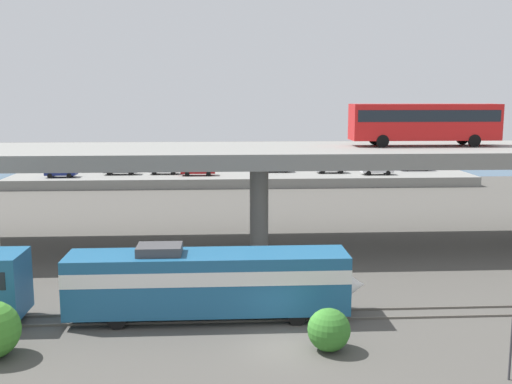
% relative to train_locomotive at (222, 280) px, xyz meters
% --- Properties ---
extents(ground_plane, '(260.00, 260.00, 0.00)m').
position_rel_train_locomotive_xyz_m(ground_plane, '(3.04, -4.00, -2.19)').
color(ground_plane, '#4C4944').
extents(rail_strip_near, '(110.00, 0.12, 0.12)m').
position_rel_train_locomotive_xyz_m(rail_strip_near, '(3.04, -0.70, -2.13)').
color(rail_strip_near, '#59544C').
rests_on(rail_strip_near, ground_plane).
extents(rail_strip_far, '(110.00, 0.12, 0.12)m').
position_rel_train_locomotive_xyz_m(rail_strip_far, '(3.04, 0.70, -2.13)').
color(rail_strip_far, '#59544C').
rests_on(rail_strip_far, ground_plane).
extents(train_locomotive, '(16.29, 3.04, 4.18)m').
position_rel_train_locomotive_xyz_m(train_locomotive, '(0.00, 0.00, 0.00)').
color(train_locomotive, '#1E5984').
rests_on(train_locomotive, ground_plane).
extents(highway_overpass, '(96.00, 11.87, 8.03)m').
position_rel_train_locomotive_xyz_m(highway_overpass, '(3.04, 16.00, 5.12)').
color(highway_overpass, gray).
rests_on(highway_overpass, ground_plane).
extents(transit_bus_on_overpass, '(12.00, 2.68, 3.40)m').
position_rel_train_locomotive_xyz_m(transit_bus_on_overpass, '(16.55, 16.59, 7.90)').
color(transit_bus_on_overpass, red).
rests_on(transit_bus_on_overpass, highway_overpass).
extents(pier_parking_lot, '(63.03, 10.27, 1.30)m').
position_rel_train_locomotive_xyz_m(pier_parking_lot, '(3.04, 51.00, -1.54)').
color(pier_parking_lot, gray).
rests_on(pier_parking_lot, ground_plane).
extents(parked_car_0, '(4.66, 1.94, 1.50)m').
position_rel_train_locomotive_xyz_m(parked_car_0, '(-13.77, 51.45, -0.12)').
color(parked_car_0, '#515459').
rests_on(parked_car_0, pier_parking_lot).
extents(parked_car_1, '(4.33, 1.89, 1.50)m').
position_rel_train_locomotive_xyz_m(parked_car_1, '(21.29, 49.36, -0.12)').
color(parked_car_1, silver).
rests_on(parked_car_1, pier_parking_lot).
extents(parked_car_2, '(4.15, 2.00, 1.50)m').
position_rel_train_locomotive_xyz_m(parked_car_2, '(-7.79, 51.51, -0.12)').
color(parked_car_2, silver).
rests_on(parked_car_2, pier_parking_lot).
extents(parked_car_3, '(4.22, 1.91, 1.50)m').
position_rel_train_locomotive_xyz_m(parked_car_3, '(7.79, 52.90, -0.12)').
color(parked_car_3, '#515459').
rests_on(parked_car_3, pier_parking_lot).
extents(parked_car_4, '(4.61, 1.96, 1.50)m').
position_rel_train_locomotive_xyz_m(parked_car_4, '(28.04, 53.56, -0.12)').
color(parked_car_4, navy).
rests_on(parked_car_4, pier_parking_lot).
extents(parked_car_5, '(4.12, 1.97, 1.50)m').
position_rel_train_locomotive_xyz_m(parked_car_5, '(15.36, 51.44, -0.12)').
color(parked_car_5, '#B7B7BC').
rests_on(parked_car_5, pier_parking_lot).
extents(parked_car_6, '(4.62, 1.82, 1.50)m').
position_rel_train_locomotive_xyz_m(parked_car_6, '(-3.08, 49.84, -0.12)').
color(parked_car_6, maroon).
rests_on(parked_car_6, pier_parking_lot).
extents(parked_car_7, '(4.03, 1.93, 1.50)m').
position_rel_train_locomotive_xyz_m(parked_car_7, '(-21.24, 49.07, -0.12)').
color(parked_car_7, navy).
rests_on(parked_car_7, pier_parking_lot).
extents(harbor_water, '(140.00, 36.00, 0.01)m').
position_rel_train_locomotive_xyz_m(harbor_water, '(3.04, 74.00, -2.19)').
color(harbor_water, '#385B7A').
rests_on(harbor_water, ground_plane).
extents(shrub_right, '(2.08, 2.08, 2.08)m').
position_rel_train_locomotive_xyz_m(shrub_right, '(5.10, -4.62, -1.15)').
color(shrub_right, '#337328').
rests_on(shrub_right, ground_plane).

